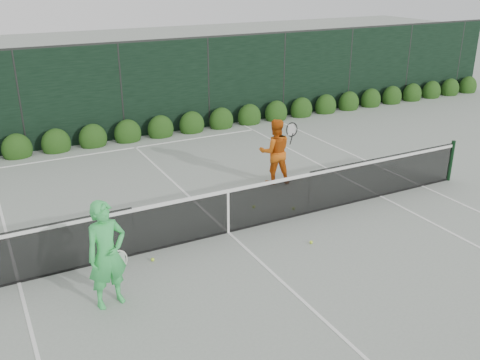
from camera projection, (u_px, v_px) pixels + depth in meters
ground at (228, 233)px, 11.16m from camera, size 80.00×80.00×0.00m
tennis_net at (227, 210)px, 10.95m from camera, size 12.90×0.10×1.07m
player_woman at (107, 254)px, 8.49m from camera, size 0.74×0.56×1.83m
player_man at (275, 151)px, 13.45m from camera, size 0.99×0.86×1.68m
court_lines at (228, 232)px, 11.15m from camera, size 11.03×23.83×0.01m
windscreen_fence at (305, 217)px, 8.36m from camera, size 32.00×21.07×3.06m
hedge_row at (128, 134)px, 16.95m from camera, size 31.66×0.65×0.94m
tennis_balls at (255, 227)px, 11.31m from camera, size 3.67×2.10×0.07m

